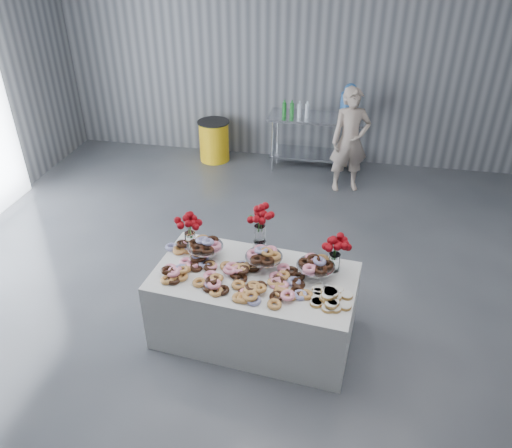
{
  "coord_description": "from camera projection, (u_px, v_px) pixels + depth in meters",
  "views": [
    {
      "loc": [
        0.86,
        -3.58,
        3.64
      ],
      "look_at": [
        0.04,
        0.58,
        1.0
      ],
      "focal_mm": 35.0,
      "sensor_mm": 36.0,
      "label": 1
    }
  ],
  "objects": [
    {
      "name": "ground",
      "position": [
        241.0,
        337.0,
        5.05
      ],
      "size": [
        9.0,
        9.0,
        0.0
      ],
      "primitive_type": "plane",
      "color": "#3B3D43",
      "rests_on": "ground"
    },
    {
      "name": "room_walls",
      "position": [
        203.0,
        70.0,
        3.75
      ],
      "size": [
        8.04,
        9.04,
        4.02
      ],
      "color": "gray",
      "rests_on": "ground"
    },
    {
      "name": "display_table",
      "position": [
        254.0,
        306.0,
        4.89
      ],
      "size": [
        1.99,
        1.18,
        0.75
      ],
      "primitive_type": "cube",
      "rotation": [
        0.0,
        0.0,
        -0.1
      ],
      "color": "silver",
      "rests_on": "ground"
    },
    {
      "name": "prep_table",
      "position": [
        315.0,
        133.0,
        8.08
      ],
      "size": [
        1.5,
        0.6,
        0.9
      ],
      "color": "silver",
      "rests_on": "ground"
    },
    {
      "name": "donut_mounds",
      "position": [
        253.0,
        275.0,
        4.62
      ],
      "size": [
        1.87,
        0.97,
        0.09
      ],
      "primitive_type": null,
      "rotation": [
        0.0,
        0.0,
        -0.1
      ],
      "color": "#C49047",
      "rests_on": "display_table"
    },
    {
      "name": "cake_stand_left",
      "position": [
        205.0,
        245.0,
        4.87
      ],
      "size": [
        0.36,
        0.36,
        0.17
      ],
      "color": "silver",
      "rests_on": "display_table"
    },
    {
      "name": "cake_stand_mid",
      "position": [
        264.0,
        255.0,
        4.72
      ],
      "size": [
        0.36,
        0.36,
        0.17
      ],
      "color": "silver",
      "rests_on": "display_table"
    },
    {
      "name": "cake_stand_right",
      "position": [
        316.0,
        264.0,
        4.6
      ],
      "size": [
        0.36,
        0.36,
        0.17
      ],
      "color": "silver",
      "rests_on": "display_table"
    },
    {
      "name": "danish_pile",
      "position": [
        331.0,
        296.0,
        4.35
      ],
      "size": [
        0.48,
        0.48,
        0.11
      ],
      "primitive_type": null,
      "color": "white",
      "rests_on": "display_table"
    },
    {
      "name": "bouquet_left",
      "position": [
        189.0,
        223.0,
        4.92
      ],
      "size": [
        0.26,
        0.26,
        0.42
      ],
      "color": "white",
      "rests_on": "display_table"
    },
    {
      "name": "bouquet_right",
      "position": [
        336.0,
        244.0,
        4.6
      ],
      "size": [
        0.26,
        0.26,
        0.42
      ],
      "color": "white",
      "rests_on": "display_table"
    },
    {
      "name": "bouquet_center",
      "position": [
        260.0,
        222.0,
        4.78
      ],
      "size": [
        0.26,
        0.26,
        0.57
      ],
      "color": "silver",
      "rests_on": "display_table"
    },
    {
      "name": "water_jug",
      "position": [
        349.0,
        103.0,
        7.72
      ],
      "size": [
        0.28,
        0.28,
        0.55
      ],
      "color": "#458FEC",
      "rests_on": "prep_table"
    },
    {
      "name": "drink_bottles",
      "position": [
        296.0,
        109.0,
        7.83
      ],
      "size": [
        0.54,
        0.08,
        0.27
      ],
      "primitive_type": null,
      "color": "#268C33",
      "rests_on": "prep_table"
    },
    {
      "name": "person",
      "position": [
        350.0,
        141.0,
        7.37
      ],
      "size": [
        0.66,
        0.53,
        1.58
      ],
      "primitive_type": "imported",
      "rotation": [
        0.0,
        0.0,
        0.3
      ],
      "color": "#CC8C93",
      "rests_on": "ground"
    },
    {
      "name": "trash_barrel",
      "position": [
        214.0,
        141.0,
        8.5
      ],
      "size": [
        0.54,
        0.54,
        0.69
      ],
      "rotation": [
        0.0,
        0.0,
        -0.17
      ],
      "color": "yellow",
      "rests_on": "ground"
    }
  ]
}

